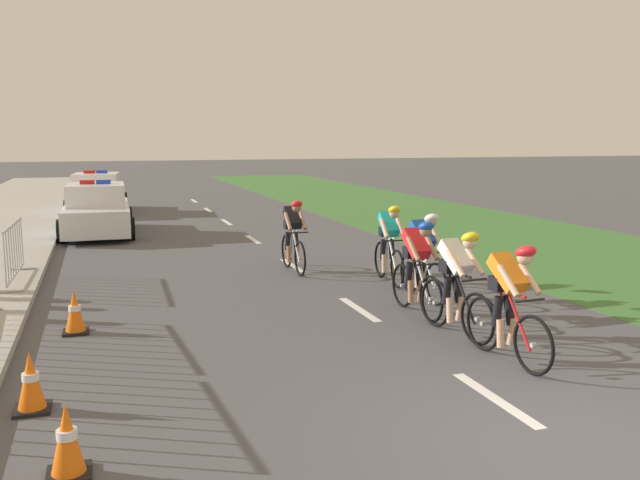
{
  "coord_description": "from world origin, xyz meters",
  "views": [
    {
      "loc": [
        -3.94,
        -4.67,
        2.78
      ],
      "look_at": [
        -0.51,
        5.76,
        1.1
      ],
      "focal_mm": 37.52,
      "sensor_mm": 36.0,
      "label": 1
    }
  ],
  "objects": [
    {
      "name": "traffic_cone_near",
      "position": [
        -4.3,
        0.92,
        0.31
      ],
      "size": [
        0.36,
        0.36,
        0.64
      ],
      "color": "black",
      "rests_on": "ground"
    },
    {
      "name": "ground_plane",
      "position": [
        0.0,
        0.0,
        0.0
      ],
      "size": [
        160.0,
        160.0,
        0.0
      ],
      "primitive_type": "plane",
      "color": "#4C4C51"
    },
    {
      "name": "lane_markings_centre",
      "position": [
        0.0,
        11.25,
        0.0
      ],
      "size": [
        0.14,
        29.6,
        0.01
      ],
      "color": "white",
      "rests_on": "ground"
    },
    {
      "name": "cyclist_fifth",
      "position": [
        1.3,
        6.98,
        0.79
      ],
      "size": [
        0.45,
        1.72,
        1.56
      ],
      "color": "black",
      "rests_on": "ground"
    },
    {
      "name": "police_car_nearest",
      "position": [
        -4.07,
        15.55,
        0.68
      ],
      "size": [
        2.06,
        4.43,
        1.59
      ],
      "color": "silver",
      "rests_on": "ground"
    },
    {
      "name": "crowd_barrier_rear",
      "position": [
        -5.53,
        8.85,
        0.65
      ],
      "size": [
        0.54,
        2.32,
        1.07
      ],
      "color": "#B7BABF",
      "rests_on": "sidewalk_slab"
    },
    {
      "name": "grass_verge",
      "position": [
        7.1,
        14.0,
        0.0
      ],
      "size": [
        7.0,
        60.0,
        0.01
      ],
      "primitive_type": "cube",
      "color": "#3D7033",
      "rests_on": "ground"
    },
    {
      "name": "cyclist_fourth",
      "position": [
        1.32,
        5.58,
        0.79
      ],
      "size": [
        0.42,
        1.72,
        1.56
      ],
      "color": "black",
      "rests_on": "ground"
    },
    {
      "name": "police_car_second",
      "position": [
        -4.07,
        21.63,
        0.68
      ],
      "size": [
        2.27,
        4.53,
        1.59
      ],
      "color": "white",
      "rests_on": "ground"
    },
    {
      "name": "cyclist_third",
      "position": [
        0.75,
        4.67,
        0.79
      ],
      "size": [
        0.42,
        1.72,
        1.56
      ],
      "color": "black",
      "rests_on": "ground"
    },
    {
      "name": "traffic_cone_mid",
      "position": [
        -4.37,
        5.27,
        0.31
      ],
      "size": [
        0.36,
        0.36,
        0.64
      ],
      "color": "black",
      "rests_on": "ground"
    },
    {
      "name": "cyclist_sixth",
      "position": [
        -0.17,
        8.57,
        0.79
      ],
      "size": [
        0.42,
        1.72,
        1.56
      ],
      "color": "black",
      "rests_on": "ground"
    },
    {
      "name": "traffic_cone_far",
      "position": [
        -4.71,
        2.46,
        0.31
      ],
      "size": [
        0.36,
        0.36,
        0.64
      ],
      "color": "black",
      "rests_on": "ground"
    },
    {
      "name": "kerb_edge",
      "position": [
        -5.2,
        14.0,
        0.07
      ],
      "size": [
        0.16,
        60.0,
        0.13
      ],
      "primitive_type": "cube",
      "color": "#9E9E99",
      "rests_on": "ground"
    },
    {
      "name": "cyclist_second",
      "position": [
        0.77,
        3.45,
        0.79
      ],
      "size": [
        0.45,
        1.72,
        1.56
      ],
      "color": "black",
      "rests_on": "ground"
    },
    {
      "name": "cyclist_lead",
      "position": [
        0.8,
        2.24,
        0.79
      ],
      "size": [
        0.43,
        1.72,
        1.56
      ],
      "color": "black",
      "rests_on": "ground"
    }
  ]
}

